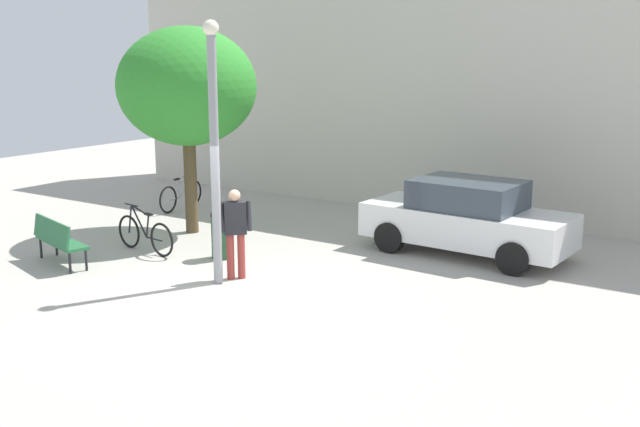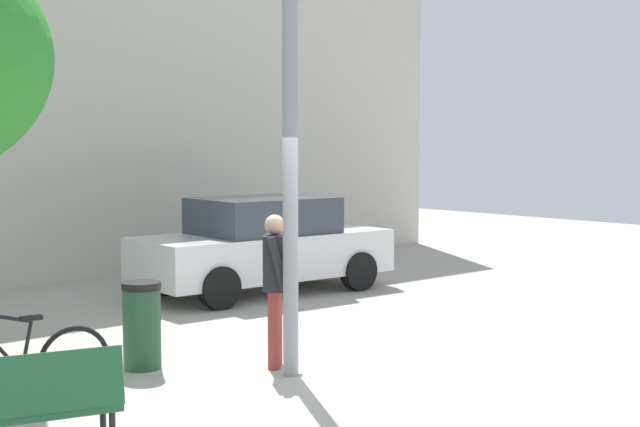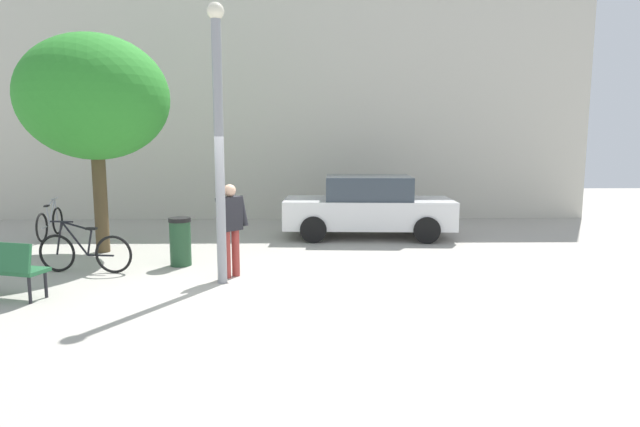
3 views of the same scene
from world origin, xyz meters
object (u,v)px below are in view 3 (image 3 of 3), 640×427
at_px(lamppost, 219,133).
at_px(plaza_tree, 95,98).
at_px(parked_car_white, 368,207).
at_px(trash_bin, 180,241).
at_px(person_by_lamppost, 231,224).
at_px(bicycle_silver, 50,223).
at_px(bicycle_black, 85,252).

xyz_separation_m(lamppost, plaza_tree, (-3.04, 2.59, 0.76)).
bearing_deg(plaza_tree, parked_car_white, 15.74).
bearing_deg(trash_bin, person_by_lamppost, -38.70).
distance_m(bicycle_silver, parked_car_white, 8.01).
relative_size(plaza_tree, bicycle_silver, 2.58).
relative_size(lamppost, person_by_lamppost, 2.78).
xyz_separation_m(lamppost, parked_car_white, (2.98, 4.29, -1.79)).
xyz_separation_m(person_by_lamppost, trash_bin, (-1.13, 0.90, -0.49)).
bearing_deg(bicycle_silver, person_by_lamppost, -37.43).
distance_m(bicycle_black, parked_car_white, 6.67).
distance_m(lamppost, plaza_tree, 4.07).
bearing_deg(bicycle_black, lamppost, -15.89).
height_order(lamppost, person_by_lamppost, lamppost).
relative_size(person_by_lamppost, plaza_tree, 0.36).
height_order(person_by_lamppost, bicycle_silver, person_by_lamppost).
distance_m(person_by_lamppost, parked_car_white, 4.86).
height_order(bicycle_black, trash_bin, bicycle_black).
height_order(lamppost, bicycle_black, lamppost).
distance_m(person_by_lamppost, bicycle_silver, 6.48).
relative_size(bicycle_black, trash_bin, 1.91).
distance_m(lamppost, bicycle_black, 3.52).
bearing_deg(person_by_lamppost, lamppost, -104.99).
height_order(plaza_tree, bicycle_silver, plaza_tree).
xyz_separation_m(plaza_tree, bicycle_silver, (-1.98, 1.71, -2.94)).
xyz_separation_m(lamppost, bicycle_black, (-2.66, 0.76, -2.18)).
xyz_separation_m(bicycle_silver, parked_car_white, (8.00, -0.01, 0.39)).
relative_size(plaza_tree, trash_bin, 4.92).
relative_size(person_by_lamppost, parked_car_white, 0.39).
height_order(lamppost, plaza_tree, plaza_tree).
bearing_deg(person_by_lamppost, parked_car_white, 53.59).
xyz_separation_m(lamppost, person_by_lamppost, (0.10, 0.38, -1.59)).
xyz_separation_m(lamppost, trash_bin, (-1.02, 1.29, -2.08)).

